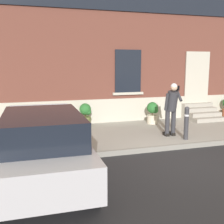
{
  "coord_description": "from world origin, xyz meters",
  "views": [
    {
      "loc": [
        -3.89,
        -6.12,
        2.5
      ],
      "look_at": [
        -1.53,
        1.6,
        1.1
      ],
      "focal_mm": 44.92,
      "sensor_mm": 36.0,
      "label": 1
    }
  ],
  "objects_px": {
    "hatchback_car_silver": "(43,145)",
    "planter_cream": "(153,112)",
    "planter_olive": "(85,114)",
    "bollard_near_person": "(186,122)",
    "person_on_phone": "(172,106)",
    "planter_charcoal": "(13,118)"
  },
  "relations": [
    {
      "from": "hatchback_car_silver",
      "to": "planter_cream",
      "type": "height_order",
      "value": "hatchback_car_silver"
    },
    {
      "from": "planter_olive",
      "to": "planter_cream",
      "type": "xyz_separation_m",
      "value": [
        2.61,
        -0.42,
        0.0
      ]
    },
    {
      "from": "bollard_near_person",
      "to": "planter_olive",
      "type": "height_order",
      "value": "bollard_near_person"
    },
    {
      "from": "hatchback_car_silver",
      "to": "planter_cream",
      "type": "relative_size",
      "value": 4.76
    },
    {
      "from": "bollard_near_person",
      "to": "planter_cream",
      "type": "relative_size",
      "value": 1.22
    },
    {
      "from": "bollard_near_person",
      "to": "person_on_phone",
      "type": "height_order",
      "value": "person_on_phone"
    },
    {
      "from": "hatchback_car_silver",
      "to": "planter_olive",
      "type": "xyz_separation_m",
      "value": [
        1.83,
        4.47,
        -0.18
      ]
    },
    {
      "from": "bollard_near_person",
      "to": "planter_olive",
      "type": "xyz_separation_m",
      "value": [
        -2.6,
        2.89,
        -0.11
      ]
    },
    {
      "from": "hatchback_car_silver",
      "to": "bollard_near_person",
      "type": "distance_m",
      "value": 4.71
    },
    {
      "from": "person_on_phone",
      "to": "planter_cream",
      "type": "bearing_deg",
      "value": 78.01
    },
    {
      "from": "hatchback_car_silver",
      "to": "planter_cream",
      "type": "xyz_separation_m",
      "value": [
        4.44,
        4.04,
        -0.18
      ]
    },
    {
      "from": "person_on_phone",
      "to": "bollard_near_person",
      "type": "bearing_deg",
      "value": -66.42
    },
    {
      "from": "planter_charcoal",
      "to": "planter_olive",
      "type": "height_order",
      "value": "same"
    },
    {
      "from": "person_on_phone",
      "to": "planter_charcoal",
      "type": "relative_size",
      "value": 2.02
    },
    {
      "from": "hatchback_car_silver",
      "to": "bollard_near_person",
      "type": "bearing_deg",
      "value": 19.63
    },
    {
      "from": "planter_charcoal",
      "to": "planter_cream",
      "type": "relative_size",
      "value": 1.0
    },
    {
      "from": "person_on_phone",
      "to": "planter_olive",
      "type": "xyz_separation_m",
      "value": [
        -2.34,
        2.4,
        -0.54
      ]
    },
    {
      "from": "planter_charcoal",
      "to": "planter_cream",
      "type": "distance_m",
      "value": 5.22
    },
    {
      "from": "planter_olive",
      "to": "hatchback_car_silver",
      "type": "bearing_deg",
      "value": -112.31
    },
    {
      "from": "hatchback_car_silver",
      "to": "person_on_phone",
      "type": "distance_m",
      "value": 4.67
    },
    {
      "from": "planter_cream",
      "to": "person_on_phone",
      "type": "bearing_deg",
      "value": -97.62
    },
    {
      "from": "person_on_phone",
      "to": "planter_charcoal",
      "type": "bearing_deg",
      "value": 151.2
    }
  ]
}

